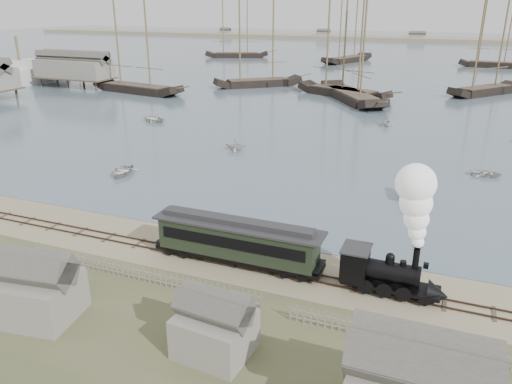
% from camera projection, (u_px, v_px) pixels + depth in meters
% --- Properties ---
extents(ground, '(600.00, 600.00, 0.00)m').
position_uv_depth(ground, '(259.00, 254.00, 39.65)').
color(ground, gray).
rests_on(ground, ground).
extents(harbor_water, '(600.00, 336.00, 0.06)m').
position_uv_depth(harbor_water, '(425.00, 56.00, 187.14)').
color(harbor_water, '#4B5F6B').
rests_on(harbor_water, ground).
extents(rail_track, '(120.00, 1.80, 0.16)m').
position_uv_depth(rail_track, '(250.00, 265.00, 37.90)').
color(rail_track, '#38271E').
rests_on(rail_track, ground).
extents(picket_fence_west, '(19.00, 0.10, 1.20)m').
position_uv_depth(picket_fence_west, '(140.00, 281.00, 35.83)').
color(picket_fence_west, gray).
rests_on(picket_fence_west, ground).
extents(picket_fence_east, '(15.00, 0.10, 1.20)m').
position_uv_depth(picket_fence_east, '(413.00, 349.00, 28.80)').
color(picket_fence_east, gray).
rests_on(picket_fence_east, ground).
extents(shed_left, '(5.00, 4.00, 4.10)m').
position_uv_depth(shed_left, '(40.00, 316.00, 31.84)').
color(shed_left, gray).
rests_on(shed_left, ground).
extents(shed_mid, '(4.00, 3.50, 3.60)m').
position_uv_depth(shed_mid, '(215.00, 352.00, 28.54)').
color(shed_mid, gray).
rests_on(shed_mid, ground).
extents(far_spit, '(500.00, 20.00, 1.80)m').
position_uv_depth(far_spit, '(437.00, 41.00, 256.56)').
color(far_spit, tan).
rests_on(far_spit, ground).
extents(locomotive, '(7.19, 2.69, 8.97)m').
position_uv_depth(locomotive, '(407.00, 241.00, 32.57)').
color(locomotive, black).
rests_on(locomotive, ground).
extents(passenger_coach, '(13.24, 2.55, 3.22)m').
position_uv_depth(passenger_coach, '(237.00, 239.00, 37.53)').
color(passenger_coach, black).
rests_on(passenger_coach, ground).
extents(beached_dinghy, '(4.06, 4.54, 0.78)m').
position_uv_depth(beached_dinghy, '(225.00, 238.00, 41.42)').
color(beached_dinghy, beige).
rests_on(beached_dinghy, ground).
extents(rowboat_0, '(4.79, 3.89, 0.87)m').
position_uv_depth(rowboat_0, '(122.00, 171.00, 57.66)').
color(rowboat_0, beige).
rests_on(rowboat_0, harbor_water).
extents(rowboat_1, '(2.82, 3.14, 1.48)m').
position_uv_depth(rowboat_1, '(236.00, 145.00, 67.04)').
color(rowboat_1, beige).
rests_on(rowboat_1, harbor_water).
extents(rowboat_2, '(3.77, 1.98, 1.38)m').
position_uv_depth(rowboat_2, '(406.00, 192.00, 50.56)').
color(rowboat_2, beige).
rests_on(rowboat_2, harbor_water).
extents(rowboat_3, '(2.50, 3.44, 0.70)m').
position_uv_depth(rowboat_3, '(486.00, 173.00, 57.15)').
color(rowboat_3, beige).
rests_on(rowboat_3, harbor_water).
extents(rowboat_6, '(4.46, 5.23, 0.92)m').
position_uv_depth(rowboat_6, '(153.00, 118.00, 83.60)').
color(rowboat_6, beige).
rests_on(rowboat_6, harbor_water).
extents(rowboat_7, '(2.73, 2.40, 1.38)m').
position_uv_depth(rowboat_7, '(387.00, 122.00, 80.19)').
color(rowboat_7, beige).
rests_on(rowboat_7, harbor_water).
extents(schooner_0, '(23.88, 9.52, 20.00)m').
position_uv_depth(schooner_0, '(134.00, 46.00, 106.80)').
color(schooner_0, black).
rests_on(schooner_0, harbor_water).
extents(schooner_1, '(19.29, 16.95, 20.00)m').
position_uv_depth(schooner_1, '(258.00, 43.00, 114.71)').
color(schooner_1, black).
rests_on(schooner_1, harbor_water).
extents(schooner_2, '(21.70, 12.91, 20.00)m').
position_uv_depth(schooner_2, '(346.00, 48.00, 102.24)').
color(schooner_2, black).
rests_on(schooner_2, harbor_water).
extents(schooner_3, '(15.69, 18.41, 20.00)m').
position_uv_depth(schooner_3, '(492.00, 47.00, 104.26)').
color(schooner_3, black).
rests_on(schooner_3, harbor_water).
extents(schooner_6, '(22.82, 13.00, 20.00)m').
position_uv_depth(schooner_6, '(236.00, 28.00, 176.81)').
color(schooner_6, black).
rests_on(schooner_6, harbor_water).
extents(schooner_7, '(13.58, 24.25, 20.00)m').
position_uv_depth(schooner_7, '(349.00, 31.00, 162.86)').
color(schooner_7, black).
rests_on(schooner_7, harbor_water).
extents(schooner_8, '(19.34, 5.54, 20.00)m').
position_uv_depth(schooner_8, '(497.00, 33.00, 149.22)').
color(schooner_8, black).
rests_on(schooner_8, harbor_water).
extents(schooner_10, '(18.64, 24.07, 20.00)m').
position_uv_depth(schooner_10, '(355.00, 50.00, 98.02)').
color(schooner_10, black).
rests_on(schooner_10, harbor_water).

